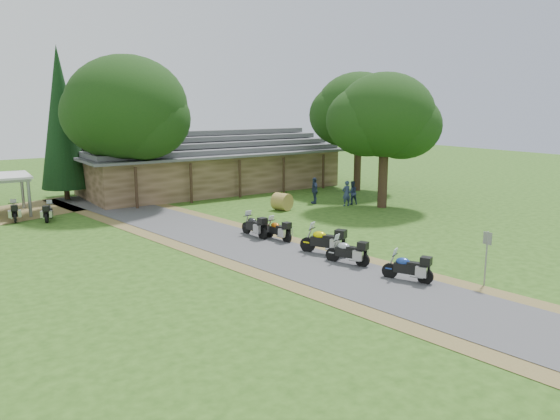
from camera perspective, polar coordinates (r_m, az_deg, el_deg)
ground at (r=22.39m, az=7.83°, el=-7.18°), size 120.00×120.00×0.00m
driveway at (r=25.07m, az=0.82°, el=-5.07°), size 51.95×51.95×0.00m
lodge at (r=44.83m, az=-7.13°, el=5.23°), size 21.40×9.40×4.90m
motorcycle_row_a at (r=22.33m, az=13.18°, el=-5.73°), size 1.33×1.91×1.25m
motorcycle_row_b at (r=24.15m, az=7.07°, el=-4.22°), size 1.25×1.94×1.27m
motorcycle_row_c at (r=25.55m, az=4.61°, el=-3.09°), size 1.58×2.22×1.46m
motorcycle_row_d at (r=28.17m, az=-0.25°, el=-1.99°), size 0.81×1.81×1.20m
motorcycle_row_e at (r=28.92m, az=-2.72°, el=-1.54°), size 0.72×1.94×1.31m
motorcycle_carport_a at (r=36.46m, az=-26.02°, el=-0.08°), size 0.80×1.86×1.24m
motorcycle_carport_b at (r=35.72m, az=-23.04°, el=-0.11°), size 1.14×1.78×1.16m
person_a at (r=37.77m, az=6.95°, el=1.96°), size 0.62×0.47×2.05m
person_b at (r=38.43m, az=7.54°, el=2.01°), size 0.64×0.54×1.93m
person_c at (r=38.51m, az=3.62°, el=2.28°), size 0.63×0.73×2.17m
hay_bale at (r=36.08m, az=0.22°, el=0.88°), size 1.39×1.33×1.14m
sign_post at (r=22.57m, az=20.73°, el=-4.79°), size 0.39×0.06×2.16m
oak_lodge_left at (r=38.53m, az=-15.63°, el=8.37°), size 8.14×8.14×10.82m
oak_lodge_right at (r=44.39m, az=8.21°, el=8.73°), size 6.94×6.94×10.44m
oak_driveway at (r=37.29m, az=10.86°, el=7.90°), size 6.56×6.56×10.04m
cedar_near at (r=42.56m, az=-21.85°, el=8.36°), size 3.36×3.36×11.04m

